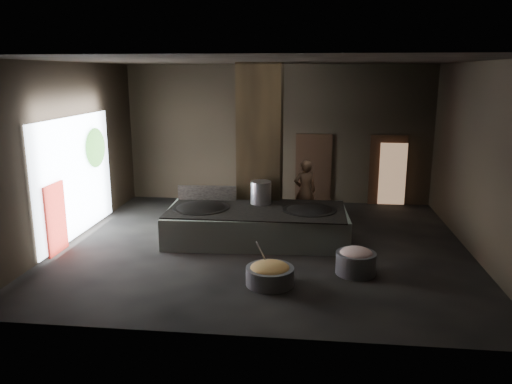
# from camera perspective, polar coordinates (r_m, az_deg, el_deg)

# --- Properties ---
(floor) EXTENTS (10.00, 9.00, 0.10)m
(floor) POSITION_cam_1_polar(r_m,az_deg,el_deg) (12.67, 0.93, -6.27)
(floor) COLOR black
(floor) RESTS_ON ground
(ceiling) EXTENTS (10.00, 9.00, 0.10)m
(ceiling) POSITION_cam_1_polar(r_m,az_deg,el_deg) (11.93, 1.02, 15.01)
(ceiling) COLOR black
(ceiling) RESTS_ON back_wall
(back_wall) EXTENTS (10.00, 0.10, 4.50)m
(back_wall) POSITION_cam_1_polar(r_m,az_deg,el_deg) (16.58, 2.50, 6.60)
(back_wall) COLOR black
(back_wall) RESTS_ON ground
(front_wall) EXTENTS (10.00, 0.10, 4.50)m
(front_wall) POSITION_cam_1_polar(r_m,az_deg,el_deg) (7.67, -2.30, -1.49)
(front_wall) COLOR black
(front_wall) RESTS_ON ground
(left_wall) EXTENTS (0.10, 9.00, 4.50)m
(left_wall) POSITION_cam_1_polar(r_m,az_deg,el_deg) (13.54, -20.88, 4.18)
(left_wall) COLOR black
(left_wall) RESTS_ON ground
(right_wall) EXTENTS (0.10, 9.00, 4.50)m
(right_wall) POSITION_cam_1_polar(r_m,az_deg,el_deg) (12.66, 24.42, 3.26)
(right_wall) COLOR black
(right_wall) RESTS_ON ground
(pillar) EXTENTS (1.20, 1.20, 4.50)m
(pillar) POSITION_cam_1_polar(r_m,az_deg,el_deg) (13.99, 0.50, 5.34)
(pillar) COLOR black
(pillar) RESTS_ON ground
(hearth_platform) EXTENTS (4.70, 2.43, 0.80)m
(hearth_platform) POSITION_cam_1_polar(r_m,az_deg,el_deg) (12.92, 0.07, -3.77)
(hearth_platform) COLOR #AEBFAC
(hearth_platform) RESTS_ON ground
(platform_cap) EXTENTS (4.49, 2.16, 0.03)m
(platform_cap) POSITION_cam_1_polar(r_m,az_deg,el_deg) (12.81, 0.07, -1.99)
(platform_cap) COLOR black
(platform_cap) RESTS_ON hearth_platform
(wok_left) EXTENTS (1.45, 1.45, 0.40)m
(wok_left) POSITION_cam_1_polar(r_m,az_deg,el_deg) (13.01, -6.31, -2.12)
(wok_left) COLOR black
(wok_left) RESTS_ON hearth_platform
(wok_left_rim) EXTENTS (1.48, 1.48, 0.05)m
(wok_left_rim) POSITION_cam_1_polar(r_m,az_deg,el_deg) (12.99, -6.32, -1.82)
(wok_left_rim) COLOR black
(wok_left_rim) RESTS_ON hearth_platform
(wok_right) EXTENTS (1.35, 1.35, 0.38)m
(wok_right) POSITION_cam_1_polar(r_m,az_deg,el_deg) (12.80, 6.12, -2.38)
(wok_right) COLOR black
(wok_right) RESTS_ON hearth_platform
(wok_right_rim) EXTENTS (1.38, 1.38, 0.05)m
(wok_right_rim) POSITION_cam_1_polar(r_m,az_deg,el_deg) (12.78, 6.13, -2.08)
(wok_right_rim) COLOR black
(wok_right_rim) RESTS_ON hearth_platform
(stock_pot) EXTENTS (0.56, 0.56, 0.60)m
(stock_pot) POSITION_cam_1_polar(r_m,az_deg,el_deg) (13.25, 0.55, -0.05)
(stock_pot) COLOR #B1B2B9
(stock_pot) RESTS_ON hearth_platform
(splash_guard) EXTENTS (1.60, 0.14, 0.40)m
(splash_guard) POSITION_cam_1_polar(r_m,az_deg,el_deg) (13.70, -5.61, -0.10)
(splash_guard) COLOR black
(splash_guard) RESTS_ON hearth_platform
(cook) EXTENTS (0.74, 0.58, 1.80)m
(cook) POSITION_cam_1_polar(r_m,az_deg,el_deg) (14.48, 5.61, 0.12)
(cook) COLOR brown
(cook) RESTS_ON ground
(veg_basin) EXTENTS (1.29, 1.29, 0.37)m
(veg_basin) POSITION_cam_1_polar(r_m,az_deg,el_deg) (10.35, 1.60, -9.56)
(veg_basin) COLOR slate
(veg_basin) RESTS_ON ground
(veg_fill) EXTENTS (0.81, 0.81, 0.25)m
(veg_fill) POSITION_cam_1_polar(r_m,az_deg,el_deg) (10.28, 1.61, -8.70)
(veg_fill) COLOR #A8AE54
(veg_fill) RESTS_ON veg_basin
(ladle) EXTENTS (0.31, 0.29, 0.70)m
(ladle) POSITION_cam_1_polar(r_m,az_deg,el_deg) (10.36, 0.85, -7.33)
(ladle) COLOR #B1B2B9
(ladle) RESTS_ON veg_basin
(meat_basin) EXTENTS (1.14, 1.14, 0.47)m
(meat_basin) POSITION_cam_1_polar(r_m,az_deg,el_deg) (11.06, 11.33, -7.97)
(meat_basin) COLOR slate
(meat_basin) RESTS_ON ground
(meat_fill) EXTENTS (0.72, 0.72, 0.27)m
(meat_fill) POSITION_cam_1_polar(r_m,az_deg,el_deg) (10.98, 11.38, -6.93)
(meat_fill) COLOR tan
(meat_fill) RESTS_ON meat_basin
(doorway_near) EXTENTS (1.18, 0.08, 2.38)m
(doorway_near) POSITION_cam_1_polar(r_m,az_deg,el_deg) (16.62, 6.57, 2.53)
(doorway_near) COLOR black
(doorway_near) RESTS_ON ground
(doorway_near_glow) EXTENTS (0.77, 0.04, 1.82)m
(doorway_near_glow) POSITION_cam_1_polar(r_m,az_deg,el_deg) (16.80, 6.90, 2.46)
(doorway_near_glow) COLOR #8C6647
(doorway_near_glow) RESTS_ON ground
(doorway_far) EXTENTS (1.18, 0.08, 2.38)m
(doorway_far) POSITION_cam_1_polar(r_m,az_deg,el_deg) (16.80, 14.78, 2.29)
(doorway_far) COLOR black
(doorway_far) RESTS_ON ground
(doorway_far_glow) EXTENTS (0.85, 0.04, 2.01)m
(doorway_far_glow) POSITION_cam_1_polar(r_m,az_deg,el_deg) (16.67, 15.33, 1.99)
(doorway_far_glow) COLOR #8C6647
(doorway_far_glow) RESTS_ON ground
(left_opening) EXTENTS (0.04, 4.20, 3.10)m
(left_opening) POSITION_cam_1_polar(r_m,az_deg,el_deg) (13.78, -19.91, 1.65)
(left_opening) COLOR white
(left_opening) RESTS_ON ground
(pavilion_sliver) EXTENTS (0.05, 0.90, 1.70)m
(pavilion_sliver) POSITION_cam_1_polar(r_m,az_deg,el_deg) (12.80, -21.90, -2.84)
(pavilion_sliver) COLOR maroon
(pavilion_sliver) RESTS_ON ground
(tree_silhouette) EXTENTS (0.28, 1.10, 1.10)m
(tree_silhouette) POSITION_cam_1_polar(r_m,az_deg,el_deg) (14.61, -17.86, 4.84)
(tree_silhouette) COLOR #194714
(tree_silhouette) RESTS_ON left_opening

